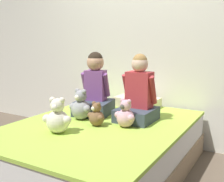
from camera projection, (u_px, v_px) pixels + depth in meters
The scene contains 10 objects.
ground_plane at pixel (101, 171), 2.72m from camera, with size 14.00×14.00×0.00m, color brown.
wall_behind_bed at pixel (147, 40), 3.39m from camera, with size 8.00×0.06×2.50m.
bed at pixel (101, 148), 2.68m from camera, with size 1.50×1.95×0.47m.
child_on_left at pixel (95, 90), 2.97m from camera, with size 0.42×0.43×0.66m.
child_on_right at pixel (138, 95), 2.72m from camera, with size 0.35×0.39×0.65m.
teddy_bear_held_by_left_child at pixel (81, 107), 2.77m from camera, with size 0.26×0.19×0.31m.
teddy_bear_held_by_right_child at pixel (125, 115), 2.52m from camera, with size 0.22×0.16×0.26m.
teddy_bear_between_children at pixel (96, 116), 2.56m from camera, with size 0.18×0.14×0.22m.
teddy_bear_at_foot_of_bed at pixel (58, 118), 2.36m from camera, with size 0.25×0.19×0.31m.
pillow_at_headboard at pixel (137, 102), 3.31m from camera, with size 0.52×0.27×0.11m.
Camera 1 is at (1.37, -2.14, 1.24)m, focal length 45.00 mm.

